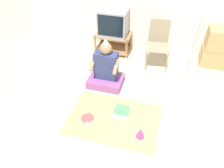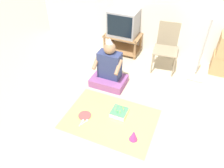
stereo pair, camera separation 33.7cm
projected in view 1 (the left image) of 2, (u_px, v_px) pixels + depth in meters
ground_plane at (152, 130)px, 3.11m from camera, size 16.00×16.00×0.00m
tv_stand at (113, 41)px, 4.67m from camera, size 0.74×0.48×0.40m
tv at (113, 22)px, 4.41m from camera, size 0.57×0.46×0.52m
folding_chair at (158, 41)px, 4.13m from camera, size 0.48×0.47×0.89m
cardboard_box_stack at (216, 48)px, 4.18m from camera, size 0.47×0.37×0.76m
dust_mop at (191, 58)px, 3.99m from camera, size 0.28×0.28×1.17m
person_seated at (106, 71)px, 3.76m from camera, size 0.60×0.44×0.88m
party_cloth at (114, 119)px, 3.28m from camera, size 1.34×0.95×0.01m
birthday_cake at (122, 112)px, 3.33m from camera, size 0.24×0.24×0.15m
party_hat_blue at (140, 133)px, 2.97m from camera, size 0.12×0.12×0.17m
paper_plate at (88, 118)px, 3.28m from camera, size 0.20×0.20×0.01m
plastic_spoon_near at (90, 123)px, 3.20m from camera, size 0.07×0.14×0.01m
plastic_spoon_far at (86, 124)px, 3.19m from camera, size 0.04×0.15×0.01m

